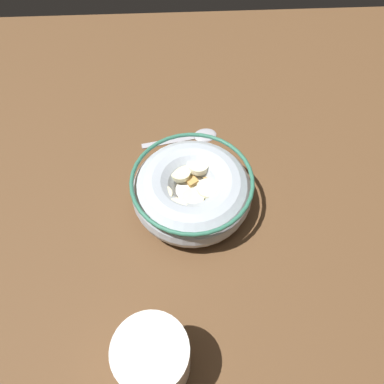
# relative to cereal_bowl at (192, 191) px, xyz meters

# --- Properties ---
(ground_plane) EXTENTS (1.01, 1.01, 0.02)m
(ground_plane) POSITION_rel_cereal_bowl_xyz_m (-0.00, -0.00, -0.04)
(ground_plane) COLOR brown
(cereal_bowl) EXTENTS (0.18, 0.18, 0.06)m
(cereal_bowl) POSITION_rel_cereal_bowl_xyz_m (0.00, 0.00, 0.00)
(cereal_bowl) COLOR #B2BCC6
(cereal_bowl) RESTS_ON ground_plane
(spoon) EXTENTS (0.04, 0.13, 0.01)m
(spoon) POSITION_rel_cereal_bowl_xyz_m (-0.13, 0.01, -0.03)
(spoon) COLOR #A5A5AD
(spoon) RESTS_ON ground_plane
(coffee_mug) EXTENTS (0.11, 0.08, 0.09)m
(coffee_mug) POSITION_rel_cereal_bowl_xyz_m (0.23, -0.06, 0.01)
(coffee_mug) COLOR white
(coffee_mug) RESTS_ON ground_plane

